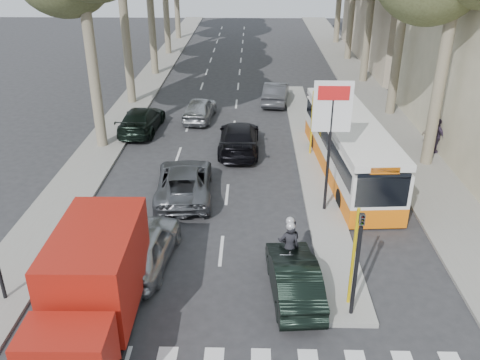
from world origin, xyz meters
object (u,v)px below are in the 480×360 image
object	(u,v)px
dark_hatchback	(294,277)
motorcycle	(289,245)
silver_hatchback	(144,247)
red_truck	(94,286)
city_bus	(349,145)

from	to	relation	value
dark_hatchback	motorcycle	bearing A→B (deg)	-92.39
silver_hatchback	red_truck	distance (m)	3.52
dark_hatchback	city_bus	xyz separation A→B (m)	(3.22, 9.31, 0.81)
dark_hatchback	red_truck	size ratio (longest dim) A/B	0.70
silver_hatchback	motorcycle	bearing A→B (deg)	-174.04
city_bus	dark_hatchback	bearing A→B (deg)	-113.01
dark_hatchback	motorcycle	xyz separation A→B (m)	(-0.07, 1.51, 0.21)
silver_hatchback	motorcycle	distance (m)	5.01
silver_hatchback	dark_hatchback	size ratio (longest dim) A/B	1.10
motorcycle	city_bus	bearing A→B (deg)	69.45
red_truck	city_bus	xyz separation A→B (m)	(9.00, 11.16, -0.15)
dark_hatchback	red_truck	bearing A→B (deg)	12.87
dark_hatchback	city_bus	world-z (taller)	city_bus
motorcycle	red_truck	bearing A→B (deg)	-147.18
dark_hatchback	red_truck	xyz separation A→B (m)	(-5.78, -1.85, 0.96)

